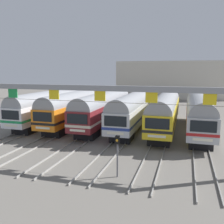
# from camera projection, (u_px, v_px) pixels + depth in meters

# --- Properties ---
(ground_plane) EXTENTS (160.00, 160.00, 0.00)m
(ground_plane) POSITION_uv_depth(u_px,v_px,m) (119.00, 127.00, 34.11)
(ground_plane) COLOR slate
(track_bed) EXTENTS (21.92, 70.00, 0.15)m
(track_bed) POSITION_uv_depth(u_px,v_px,m) (141.00, 108.00, 50.17)
(track_bed) COLOR gray
(track_bed) RESTS_ON ground
(commuter_train_white) EXTENTS (2.88, 18.06, 5.05)m
(commuter_train_white) POSITION_uv_depth(u_px,v_px,m) (51.00, 105.00, 36.53)
(commuter_train_white) COLOR white
(commuter_train_white) RESTS_ON ground
(commuter_train_orange) EXTENTS (2.88, 18.06, 4.77)m
(commuter_train_orange) POSITION_uv_depth(u_px,v_px,m) (77.00, 106.00, 35.38)
(commuter_train_orange) COLOR orange
(commuter_train_orange) RESTS_ON ground
(commuter_train_maroon) EXTENTS (2.88, 18.06, 5.05)m
(commuter_train_maroon) POSITION_uv_depth(u_px,v_px,m) (104.00, 107.00, 34.24)
(commuter_train_maroon) COLOR maroon
(commuter_train_maroon) RESTS_ON ground
(commuter_train_silver) EXTENTS (2.88, 18.06, 4.77)m
(commuter_train_silver) POSITION_uv_depth(u_px,v_px,m) (134.00, 108.00, 33.09)
(commuter_train_silver) COLOR silver
(commuter_train_silver) RESTS_ON ground
(commuter_train_yellow) EXTENTS (2.88, 18.06, 5.05)m
(commuter_train_yellow) POSITION_uv_depth(u_px,v_px,m) (165.00, 109.00, 31.95)
(commuter_train_yellow) COLOR gold
(commuter_train_yellow) RESTS_ON ground
(commuter_train_stainless) EXTENTS (2.88, 18.06, 4.77)m
(commuter_train_stainless) POSITION_uv_depth(u_px,v_px,m) (199.00, 111.00, 30.80)
(commuter_train_stainless) COLOR #B2B5BA
(commuter_train_stainless) RESTS_ON ground
(catenary_gantry) EXTENTS (25.66, 0.44, 6.97)m
(catenary_gantry) POSITION_uv_depth(u_px,v_px,m) (76.00, 99.00, 20.47)
(catenary_gantry) COLOR gray
(catenary_gantry) RESTS_ON ground
(yard_signal_mast) EXTENTS (0.28, 0.35, 3.13)m
(yard_signal_mast) POSITION_uv_depth(u_px,v_px,m) (117.00, 148.00, 17.80)
(yard_signal_mast) COLOR #59595E
(yard_signal_mast) RESTS_ON ground
(maintenance_building) EXTENTS (29.48, 10.00, 10.06)m
(maintenance_building) POSITION_uv_depth(u_px,v_px,m) (171.00, 80.00, 70.39)
(maintenance_building) COLOR beige
(maintenance_building) RESTS_ON ground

